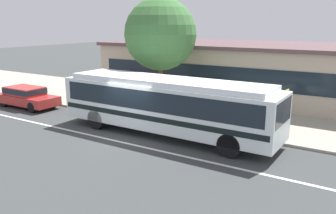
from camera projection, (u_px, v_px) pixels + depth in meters
ground_plane at (129, 137)px, 16.49m from camera, size 120.00×120.00×0.00m
sidewalk_slab at (194, 108)px, 21.90m from camera, size 60.00×8.00×0.12m
lane_stripe_center at (119, 141)px, 15.83m from camera, size 56.00×0.16×0.01m
transit_bus at (167, 102)px, 16.45m from camera, size 10.93×2.64×2.73m
sedan_behind_bus at (26, 96)px, 22.16m from camera, size 4.32×1.74×1.29m
pedestrian_waiting_near_sign at (199, 103)px, 18.75m from camera, size 0.47×0.47×1.64m
bus_stop_sign at (286, 108)px, 15.18m from camera, size 0.08×0.44×2.33m
street_tree_near_stop at (160, 34)px, 20.67m from camera, size 4.31×4.31×6.62m
station_building at (249, 70)px, 25.47m from camera, size 21.10×9.37×3.82m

